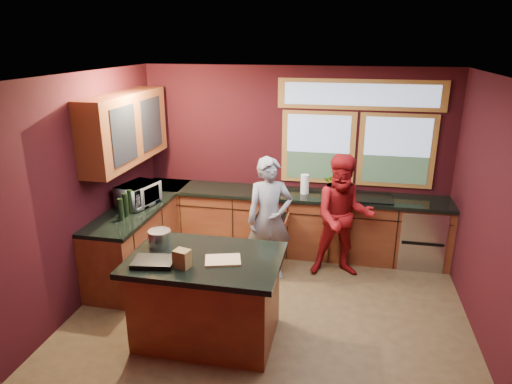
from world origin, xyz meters
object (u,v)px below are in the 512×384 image
(island, at_px, (207,297))
(stock_pot, at_px, (160,238))
(person_grey, at_px, (269,219))
(cutting_board, at_px, (223,260))
(person_red, at_px, (343,217))

(island, xyz_separation_m, stock_pot, (-0.55, 0.15, 0.56))
(stock_pot, bearing_deg, person_grey, 53.05)
(person_grey, height_order, stock_pot, person_grey)
(island, bearing_deg, person_grey, 73.90)
(person_grey, height_order, cutting_board, person_grey)
(person_red, bearing_deg, stock_pot, -149.65)
(cutting_board, bearing_deg, person_red, 56.54)
(person_grey, relative_size, person_red, 0.99)
(island, distance_m, cutting_board, 0.52)
(island, bearing_deg, stock_pot, 164.74)
(island, height_order, person_grey, person_grey)
(cutting_board, height_order, stock_pot, stock_pot)
(cutting_board, xyz_separation_m, stock_pot, (-0.75, 0.20, 0.08))
(island, height_order, person_red, person_red)
(person_grey, relative_size, cutting_board, 4.71)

